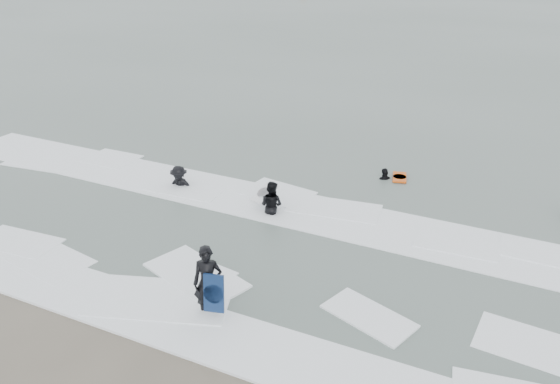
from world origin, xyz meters
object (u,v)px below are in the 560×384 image
at_px(surfer_wading, 271,214).
at_px(surfer_right_near, 385,180).
at_px(surfer_centre, 210,315).
at_px(surfer_breaker, 180,188).

xyz_separation_m(surfer_wading, surfer_right_near, (2.57, 4.37, 0.00)).
bearing_deg(surfer_centre, surfer_right_near, 55.68).
height_order(surfer_breaker, surfer_right_near, surfer_breaker).
bearing_deg(surfer_right_near, surfer_breaker, -12.45).
xyz_separation_m(surfer_centre, surfer_wading, (-1.11, 5.45, 0.00)).
bearing_deg(surfer_centre, surfer_breaker, 105.22).
height_order(surfer_wading, surfer_breaker, surfer_breaker).
bearing_deg(surfer_centre, surfer_wading, 75.69).
relative_size(surfer_wading, surfer_breaker, 0.99).
bearing_deg(surfer_breaker, surfer_centre, -58.44).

